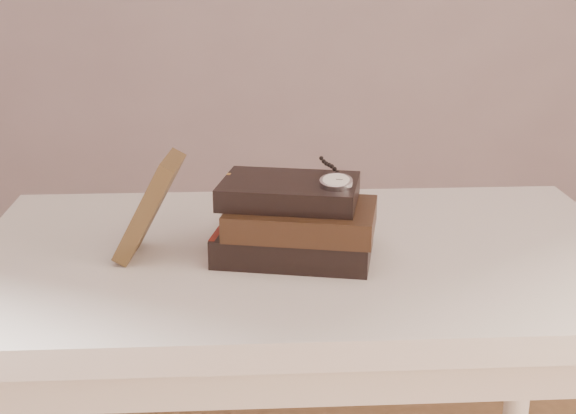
{
  "coord_description": "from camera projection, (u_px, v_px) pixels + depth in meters",
  "views": [
    {
      "loc": [
        -0.09,
        -0.77,
        1.18
      ],
      "look_at": [
        -0.03,
        0.32,
        0.82
      ],
      "focal_mm": 49.63,
      "sensor_mm": 36.0,
      "label": 1
    }
  ],
  "objects": [
    {
      "name": "eyeglasses",
      "position": [
        252.0,
        196.0,
        1.24
      ],
      "size": [
        0.11,
        0.13,
        0.04
      ],
      "color": "silver",
      "rests_on": "book_stack"
    },
    {
      "name": "pocket_watch",
      "position": [
        336.0,
        181.0,
        1.12
      ],
      "size": [
        0.06,
        0.15,
        0.02
      ],
      "color": "silver",
      "rests_on": "book_stack"
    },
    {
      "name": "table",
      "position": [
        304.0,
        304.0,
        1.23
      ],
      "size": [
        1.0,
        0.6,
        0.75
      ],
      "color": "silver",
      "rests_on": "ground"
    },
    {
      "name": "book_stack",
      "position": [
        296.0,
        222.0,
        1.16
      ],
      "size": [
        0.25,
        0.2,
        0.11
      ],
      "color": "black",
      "rests_on": "table"
    },
    {
      "name": "journal",
      "position": [
        150.0,
        206.0,
        1.15
      ],
      "size": [
        0.11,
        0.11,
        0.15
      ],
      "primitive_type": "cube",
      "rotation": [
        0.0,
        0.49,
        -0.11
      ],
      "color": "#3A2916",
      "rests_on": "table"
    }
  ]
}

